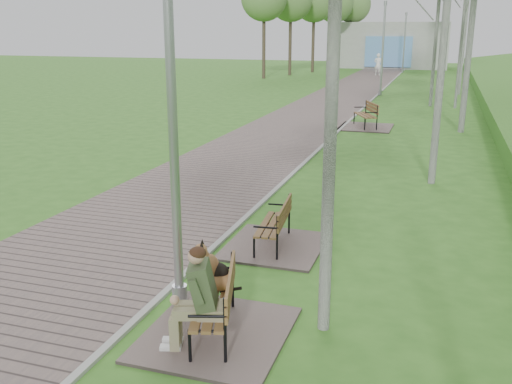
% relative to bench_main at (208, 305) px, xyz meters
% --- Properties ---
extents(walkway, '(3.50, 67.00, 0.04)m').
position_rel_bench_main_xyz_m(walkway, '(-2.73, 19.70, -0.37)').
color(walkway, '#695955').
rests_on(walkway, ground).
extents(kerb, '(0.10, 67.00, 0.05)m').
position_rel_bench_main_xyz_m(kerb, '(-0.98, 19.70, -0.37)').
color(kerb, '#999993').
rests_on(kerb, ground).
extents(building_north, '(10.00, 5.20, 4.00)m').
position_rel_bench_main_xyz_m(building_north, '(-2.48, 49.17, 1.60)').
color(building_north, '#9E9E99').
rests_on(building_north, ground).
extents(bench_main, '(1.62, 1.80, 1.42)m').
position_rel_bench_main_xyz_m(bench_main, '(0.00, 0.00, 0.00)').
color(bench_main, '#695955').
rests_on(bench_main, ground).
extents(bench_second, '(1.54, 1.72, 0.95)m').
position_rel_bench_main_xyz_m(bench_second, '(-0.08, 2.95, -0.22)').
color(bench_second, '#695955').
rests_on(bench_second, ground).
extents(bench_third, '(1.84, 2.04, 1.13)m').
position_rel_bench_main_xyz_m(bench_third, '(-0.22, 15.24, -0.18)').
color(bench_third, '#695955').
rests_on(bench_third, ground).
extents(lamp_post_near, '(0.19, 0.19, 5.03)m').
position_rel_bench_main_xyz_m(lamp_post_near, '(-0.64, 0.58, 1.96)').
color(lamp_post_near, '#97999E').
rests_on(lamp_post_near, ground).
extents(lamp_post_second, '(0.19, 0.19, 4.94)m').
position_rel_bench_main_xyz_m(lamp_post_second, '(-0.56, 10.08, 1.91)').
color(lamp_post_second, '#97999E').
rests_on(lamp_post_second, ground).
extents(lamp_post_third, '(0.19, 0.19, 4.83)m').
position_rel_bench_main_xyz_m(lamp_post_third, '(-0.84, 25.93, 1.87)').
color(lamp_post_third, '#97999E').
rests_on(lamp_post_third, ground).
extents(lamp_post_far, '(0.18, 0.18, 4.68)m').
position_rel_bench_main_xyz_m(lamp_post_far, '(-0.91, 42.94, 1.79)').
color(lamp_post_far, '#97999E').
rests_on(lamp_post_far, ground).
extents(pedestrian_near, '(0.68, 0.51, 1.67)m').
position_rel_bench_main_xyz_m(pedestrian_near, '(-2.47, 39.08, 0.44)').
color(pedestrian_near, white).
rests_on(pedestrian_near, ground).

